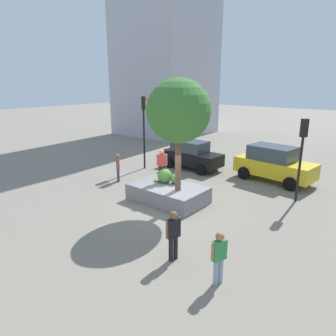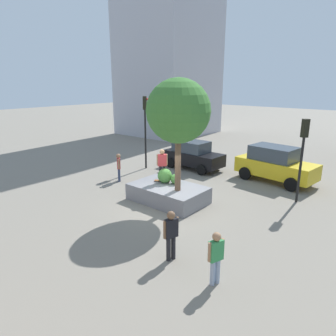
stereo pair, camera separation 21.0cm
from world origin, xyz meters
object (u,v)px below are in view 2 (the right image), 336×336
at_px(traffic_light_median, 145,120).
at_px(bystander_watching, 216,255).
at_px(planter_ledge, 168,193).
at_px(skateboarder, 162,163).
at_px(passerby_with_bag, 171,232).
at_px(plaza_tree, 178,111).
at_px(traffic_light_corner, 303,146).
at_px(pedestrian_crossing, 119,165).
at_px(sedan_parked, 193,155).
at_px(taxi_cab, 275,164).
at_px(skateboard, 162,181).

xyz_separation_m(traffic_light_median, bystander_watching, (10.19, -7.69, -2.30)).
xyz_separation_m(planter_ledge, skateboarder, (-0.63, 0.29, 1.40)).
bearing_deg(passerby_with_bag, plaza_tree, 125.53).
distance_m(skateboarder, bystander_watching, 7.30).
bearing_deg(traffic_light_corner, pedestrian_crossing, -159.59).
height_order(planter_ledge, pedestrian_crossing, pedestrian_crossing).
relative_size(plaza_tree, bystander_watching, 3.08).
height_order(skateboarder, pedestrian_crossing, skateboarder).
bearing_deg(bystander_watching, pedestrian_crossing, 153.94).
distance_m(planter_ledge, skateboarder, 1.56).
bearing_deg(sedan_parked, planter_ledge, -65.85).
height_order(taxi_cab, bystander_watching, taxi_cab).
relative_size(traffic_light_corner, passerby_with_bag, 2.35).
bearing_deg(planter_ledge, skateboarder, 155.12).
height_order(sedan_parked, taxi_cab, taxi_cab).
relative_size(taxi_cab, pedestrian_crossing, 2.82).
distance_m(skateboard, skateboarder, 0.94).
bearing_deg(plaza_tree, traffic_light_median, 146.38).
bearing_deg(skateboard, pedestrian_crossing, 175.65).
distance_m(planter_ledge, taxi_cab, 7.06).
xyz_separation_m(planter_ledge, taxi_cab, (2.79, 6.45, 0.66)).
bearing_deg(sedan_parked, pedestrian_crossing, -109.16).
bearing_deg(traffic_light_median, pedestrian_crossing, -76.31).
xyz_separation_m(traffic_light_corner, passerby_with_bag, (-1.51, -7.87, -1.80)).
xyz_separation_m(traffic_light_corner, traffic_light_median, (-9.91, -0.34, 0.46)).
distance_m(skateboard, pedestrian_crossing, 3.64).
xyz_separation_m(plaza_tree, traffic_light_median, (-5.75, 3.82, -1.20)).
bearing_deg(skateboarder, skateboard, 153.43).
bearing_deg(planter_ledge, taxi_cab, 66.58).
height_order(sedan_parked, bystander_watching, sedan_parked).
bearing_deg(sedan_parked, skateboarder, -70.47).
xyz_separation_m(sedan_parked, traffic_light_median, (-2.50, -1.96, 2.30)).
bearing_deg(traffic_light_median, traffic_light_corner, 1.95).
bearing_deg(plaza_tree, pedestrian_crossing, 171.44).
relative_size(plaza_tree, pedestrian_crossing, 3.06).
height_order(plaza_tree, skateboarder, plaza_tree).
relative_size(skateboarder, taxi_cab, 0.34).
xyz_separation_m(traffic_light_median, pedestrian_crossing, (0.75, -3.07, -2.30)).
bearing_deg(skateboarder, traffic_light_median, 142.61).
distance_m(plaza_tree, taxi_cab, 7.73).
bearing_deg(skateboard, skateboarder, -26.57).
bearing_deg(sedan_parked, traffic_light_median, -141.85).
relative_size(skateboard, taxi_cab, 0.17).
height_order(traffic_light_corner, pedestrian_crossing, traffic_light_corner).
xyz_separation_m(traffic_light_corner, bystander_watching, (0.28, -8.03, -1.84)).
height_order(bystander_watching, passerby_with_bag, passerby_with_bag).
height_order(skateboard, taxi_cab, taxi_cab).
bearing_deg(taxi_cab, traffic_light_median, -160.17).
xyz_separation_m(skateboard, skateboarder, (0.00, -0.00, 0.94)).
height_order(plaza_tree, traffic_light_corner, plaza_tree).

